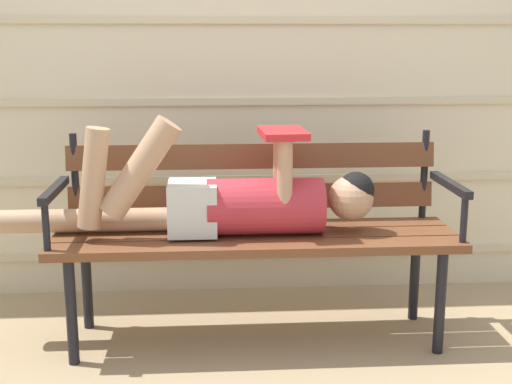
{
  "coord_description": "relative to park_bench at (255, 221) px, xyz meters",
  "views": [
    {
      "loc": [
        -0.19,
        -2.68,
        1.28
      ],
      "look_at": [
        0.0,
        0.13,
        0.66
      ],
      "focal_mm": 48.81,
      "sensor_mm": 36.0,
      "label": 1
    }
  ],
  "objects": [
    {
      "name": "reclining_person",
      "position": [
        -0.11,
        -0.07,
        0.11
      ],
      "size": [
        1.64,
        0.26,
        0.51
      ],
      "color": "#B72D38"
    },
    {
      "name": "house_siding",
      "position": [
        -0.0,
        0.59,
        0.66
      ],
      "size": [
        4.76,
        0.08,
        2.34
      ],
      "color": "beige",
      "rests_on": "ground"
    },
    {
      "name": "ground_plane",
      "position": [
        -0.0,
        -0.2,
        -0.51
      ],
      "size": [
        12.0,
        12.0,
        0.0
      ],
      "primitive_type": "plane",
      "color": "tan"
    },
    {
      "name": "park_bench",
      "position": [
        0.0,
        0.0,
        0.0
      ],
      "size": [
        1.7,
        0.48,
        0.88
      ],
      "color": "brown",
      "rests_on": "ground"
    }
  ]
}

